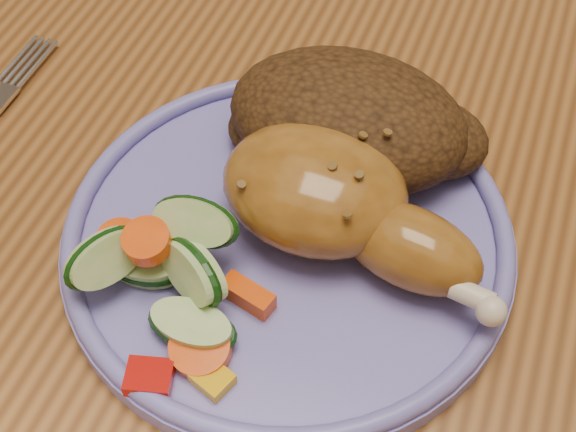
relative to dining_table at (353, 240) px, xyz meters
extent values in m
cube|color=brown|center=(0.00, 0.00, 0.06)|extent=(0.90, 1.40, 0.04)
cube|color=#4C2D16|center=(0.00, 0.55, -0.24)|extent=(0.42, 0.42, 0.04)
cylinder|color=#4C2D16|center=(-0.18, 0.37, -0.46)|extent=(0.04, 0.04, 0.41)
cylinder|color=#4C2D16|center=(-0.18, 0.73, -0.46)|extent=(0.04, 0.04, 0.41)
cylinder|color=#4C2D16|center=(0.18, 0.37, -0.46)|extent=(0.04, 0.04, 0.41)
cylinder|color=#6B65BA|center=(-0.02, -0.08, 0.09)|extent=(0.24, 0.24, 0.01)
torus|color=#6B65BA|center=(-0.02, -0.08, 0.10)|extent=(0.24, 0.24, 0.01)
ellipsoid|color=#955F1F|center=(-0.01, -0.06, 0.12)|extent=(0.10, 0.08, 0.05)
ellipsoid|color=#955F1F|center=(0.05, -0.08, 0.11)|extent=(0.08, 0.05, 0.04)
sphere|color=beige|center=(0.09, -0.10, 0.11)|extent=(0.01, 0.01, 0.01)
ellipsoid|color=#3F260F|center=(-0.01, -0.01, 0.12)|extent=(0.13, 0.10, 0.06)
ellipsoid|color=#3F260F|center=(0.04, 0.00, 0.11)|extent=(0.07, 0.05, 0.04)
ellipsoid|color=#3F260F|center=(-0.05, -0.02, 0.11)|extent=(0.06, 0.05, 0.03)
cube|color=#A50A05|center=(-0.05, -0.18, 0.10)|extent=(0.03, 0.02, 0.01)
cube|color=#E5A507|center=(-0.02, -0.17, 0.10)|extent=(0.02, 0.02, 0.01)
cylinder|color=#FB4C08|center=(-0.07, -0.12, 0.12)|extent=(0.02, 0.02, 0.01)
cylinder|color=#FB4C08|center=(-0.10, -0.12, 0.10)|extent=(0.03, 0.03, 0.01)
cube|color=#FB4C08|center=(-0.02, -0.12, 0.10)|extent=(0.03, 0.02, 0.01)
cylinder|color=#FB4C08|center=(-0.03, -0.16, 0.10)|extent=(0.03, 0.03, 0.01)
cylinder|color=#C4DF91|center=(-0.08, -0.12, 0.10)|extent=(0.04, 0.04, 0.02)
cylinder|color=#C4DF91|center=(-0.06, -0.11, 0.12)|extent=(0.04, 0.04, 0.04)
cylinder|color=#C4DF91|center=(-0.05, -0.13, 0.11)|extent=(0.05, 0.04, 0.04)
cylinder|color=#C4DF91|center=(-0.04, -0.15, 0.10)|extent=(0.04, 0.04, 0.02)
cylinder|color=#C4DF91|center=(-0.09, -0.14, 0.12)|extent=(0.05, 0.05, 0.04)
camera|label=1|loc=(0.07, -0.31, 0.43)|focal=50.00mm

